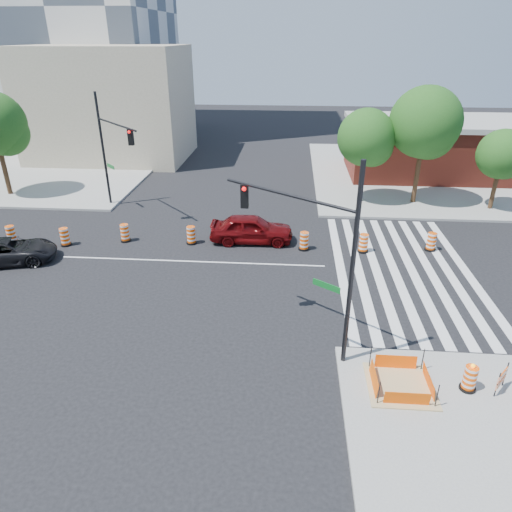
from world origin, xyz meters
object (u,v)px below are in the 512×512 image
Objects in this scene: signal_pole_se at (314,239)px; dark_suv at (9,251)px; red_coupe at (251,229)px; signal_pole_nw at (111,143)px.

dark_suv is at bearing 14.10° from signal_pole_se.
signal_pole_nw is at bearing 62.73° from red_coupe.
dark_suv is 9.48m from signal_pole_nw.
dark_suv is 0.62× the size of signal_pole_nw.
signal_pole_se is (3.01, -9.70, 3.71)m from red_coupe.
signal_pole_nw is (-9.39, 4.46, 3.76)m from red_coupe.
red_coupe is 0.63× the size of signal_pole_nw.
signal_pole_se reaches higher than red_coupe.
red_coupe is at bearing -90.71° from dark_suv.
signal_pole_se is at bearing -1.84° from signal_pole_nw.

